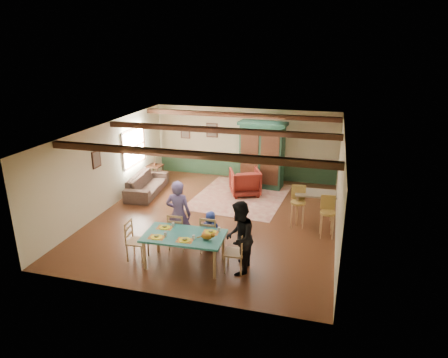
% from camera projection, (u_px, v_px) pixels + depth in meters
% --- Properties ---
extents(floor, '(8.00, 8.00, 0.00)m').
position_uv_depth(floor, '(215.00, 218.00, 12.01)').
color(floor, '#472213').
rests_on(floor, ground).
extents(wall_back, '(7.00, 0.02, 2.70)m').
position_uv_depth(wall_back, '(245.00, 144.00, 15.22)').
color(wall_back, beige).
rests_on(wall_back, floor).
extents(wall_left, '(0.02, 8.00, 2.70)m').
position_uv_depth(wall_left, '(108.00, 166.00, 12.45)').
color(wall_left, beige).
rests_on(wall_left, floor).
extents(wall_right, '(0.02, 8.00, 2.70)m').
position_uv_depth(wall_right, '(340.00, 187.00, 10.69)').
color(wall_right, beige).
rests_on(wall_right, floor).
extents(ceiling, '(7.00, 8.00, 0.02)m').
position_uv_depth(ceiling, '(215.00, 130.00, 11.13)').
color(ceiling, silver).
rests_on(ceiling, wall_back).
extents(wainscot_back, '(6.95, 0.03, 0.90)m').
position_uv_depth(wainscot_back, '(244.00, 166.00, 15.49)').
color(wainscot_back, '#223E27').
rests_on(wainscot_back, floor).
extents(ceiling_beam_front, '(6.95, 0.16, 0.16)m').
position_uv_depth(ceiling_beam_front, '(186.00, 154.00, 9.06)').
color(ceiling_beam_front, '#32190D').
rests_on(ceiling_beam_front, ceiling).
extents(ceiling_beam_mid, '(6.95, 0.16, 0.16)m').
position_uv_depth(ceiling_beam_mid, '(219.00, 130.00, 11.53)').
color(ceiling_beam_mid, '#32190D').
rests_on(ceiling_beam_mid, ceiling).
extents(ceiling_beam_back, '(6.95, 0.16, 0.16)m').
position_uv_depth(ceiling_beam_back, '(239.00, 115.00, 13.90)').
color(ceiling_beam_back, '#32190D').
rests_on(ceiling_beam_back, ceiling).
extents(window_left, '(0.06, 1.60, 1.30)m').
position_uv_depth(window_left, '(134.00, 147.00, 13.93)').
color(window_left, white).
rests_on(window_left, wall_left).
extents(picture_left_wall, '(0.04, 0.42, 0.52)m').
position_uv_depth(picture_left_wall, '(96.00, 159.00, 11.76)').
color(picture_left_wall, '#7B6B59').
rests_on(picture_left_wall, wall_left).
extents(picture_back_a, '(0.45, 0.04, 0.55)m').
position_uv_depth(picture_back_a, '(212.00, 130.00, 15.37)').
color(picture_back_a, '#7B6B59').
rests_on(picture_back_a, wall_back).
extents(picture_back_b, '(0.38, 0.04, 0.48)m').
position_uv_depth(picture_back_b, '(185.00, 132.00, 15.70)').
color(picture_back_b, '#7B6B59').
rests_on(picture_back_b, wall_back).
extents(dining_table, '(1.92, 1.12, 0.78)m').
position_uv_depth(dining_table, '(185.00, 250.00, 9.38)').
color(dining_table, '#216B64').
rests_on(dining_table, floor).
extents(dining_chair_far_left, '(0.46, 0.48, 0.99)m').
position_uv_depth(dining_chair_far_left, '(178.00, 230.00, 10.13)').
color(dining_chair_far_left, tan).
rests_on(dining_chair_far_left, floor).
extents(dining_chair_far_right, '(0.46, 0.48, 0.99)m').
position_uv_depth(dining_chair_far_right, '(210.00, 234.00, 9.95)').
color(dining_chair_far_right, tan).
rests_on(dining_chair_far_right, floor).
extents(dining_chair_end_left, '(0.48, 0.46, 0.99)m').
position_uv_depth(dining_chair_end_left, '(137.00, 241.00, 9.60)').
color(dining_chair_end_left, tan).
rests_on(dining_chair_end_left, floor).
extents(dining_chair_end_right, '(0.48, 0.46, 0.99)m').
position_uv_depth(dining_chair_end_right, '(234.00, 252.00, 9.10)').
color(dining_chair_end_right, tan).
rests_on(dining_chair_end_right, floor).
extents(person_man, '(0.67, 0.46, 1.80)m').
position_uv_depth(person_man, '(179.00, 214.00, 10.07)').
color(person_man, '#63508A').
rests_on(person_man, floor).
extents(person_woman, '(0.69, 0.86, 1.72)m').
position_uv_depth(person_woman, '(239.00, 238.00, 8.96)').
color(person_woman, black).
rests_on(person_woman, floor).
extents(person_child, '(0.53, 0.36, 1.05)m').
position_uv_depth(person_child, '(211.00, 231.00, 10.02)').
color(person_child, '#273C9E').
rests_on(person_child, floor).
extents(cat, '(0.38, 0.16, 0.19)m').
position_uv_depth(cat, '(207.00, 236.00, 9.01)').
color(cat, '#BB7221').
rests_on(cat, dining_table).
extents(place_setting_near_left, '(0.43, 0.33, 0.11)m').
position_uv_depth(place_setting_near_left, '(157.00, 235.00, 9.12)').
color(place_setting_near_left, yellow).
rests_on(place_setting_near_left, dining_table).
extents(place_setting_near_center, '(0.43, 0.33, 0.11)m').
position_uv_depth(place_setting_near_center, '(185.00, 238.00, 8.98)').
color(place_setting_near_center, yellow).
rests_on(place_setting_near_center, dining_table).
extents(place_setting_far_left, '(0.43, 0.33, 0.11)m').
position_uv_depth(place_setting_far_left, '(165.00, 226.00, 9.60)').
color(place_setting_far_left, yellow).
rests_on(place_setting_far_left, dining_table).
extents(place_setting_far_right, '(0.43, 0.33, 0.11)m').
position_uv_depth(place_setting_far_right, '(211.00, 230.00, 9.36)').
color(place_setting_far_right, yellow).
rests_on(place_setting_far_right, dining_table).
extents(area_rug, '(3.21, 3.70, 0.01)m').
position_uv_depth(area_rug, '(240.00, 196.00, 13.67)').
color(area_rug, beige).
rests_on(area_rug, floor).
extents(armoire, '(1.75, 0.85, 2.39)m').
position_uv_depth(armoire, '(262.00, 155.00, 14.27)').
color(armoire, '#163726').
rests_on(armoire, floor).
extents(armchair, '(1.28, 1.30, 0.91)m').
position_uv_depth(armchair, '(245.00, 182.00, 13.74)').
color(armchair, '#4C110F').
rests_on(armchair, floor).
extents(sofa, '(1.11, 2.34, 0.66)m').
position_uv_depth(sofa, '(147.00, 184.00, 13.91)').
color(sofa, '#402F28').
rests_on(sofa, floor).
extents(end_table, '(0.57, 0.57, 0.64)m').
position_uv_depth(end_table, '(155.00, 173.00, 15.08)').
color(end_table, '#32190D').
rests_on(end_table, floor).
extents(table_lamp, '(0.36, 0.36, 0.59)m').
position_uv_depth(table_lamp, '(154.00, 158.00, 14.88)').
color(table_lamp, beige).
rests_on(table_lamp, end_table).
extents(counter_table, '(1.19, 0.74, 0.96)m').
position_uv_depth(counter_table, '(315.00, 208.00, 11.53)').
color(counter_table, '#B6A78D').
rests_on(counter_table, floor).
extents(bar_stool_left, '(0.47, 0.51, 1.19)m').
position_uv_depth(bar_stool_left, '(298.00, 207.00, 11.30)').
color(bar_stool_left, '#AE8D44').
rests_on(bar_stool_left, floor).
extents(bar_stool_right, '(0.45, 0.49, 1.14)m').
position_uv_depth(bar_stool_right, '(327.00, 217.00, 10.69)').
color(bar_stool_right, '#AE8D44').
rests_on(bar_stool_right, floor).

